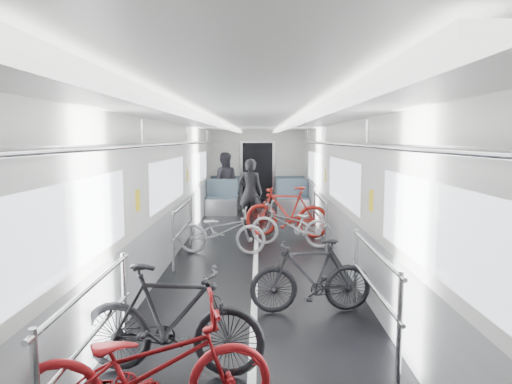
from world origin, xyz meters
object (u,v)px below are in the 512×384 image
at_px(bike_right_mid, 291,224).
at_px(bike_right_far, 287,212).
at_px(bike_aisle, 266,210).
at_px(person_standing, 250,192).
at_px(bike_left_near, 147,368).
at_px(bike_left_mid, 172,320).
at_px(bike_right_near, 311,276).
at_px(bike_left_far, 221,231).
at_px(person_seated, 224,181).

xyz_separation_m(bike_right_mid, bike_right_far, (-0.04, 0.85, 0.12)).
relative_size(bike_right_far, bike_aisle, 1.21).
xyz_separation_m(bike_right_far, person_standing, (-0.82, 1.27, 0.27)).
height_order(bike_left_near, bike_aisle, bike_left_near).
height_order(bike_left_near, bike_left_mid, bike_left_mid).
relative_size(bike_right_near, bike_aisle, 0.98).
xyz_separation_m(bike_left_mid, bike_right_far, (1.38, 5.83, 0.05)).
xyz_separation_m(bike_aisle, person_standing, (-0.37, 0.10, 0.43)).
bearing_deg(bike_aisle, bike_left_near, -89.28).
height_order(bike_left_near, bike_right_near, bike_left_near).
bearing_deg(bike_left_far, person_standing, -5.06).
bearing_deg(person_standing, bike_aisle, 179.31).
height_order(bike_left_far, person_standing, person_standing).
distance_m(bike_left_far, person_standing, 2.80).
xyz_separation_m(bike_left_mid, bike_aisle, (0.94, 7.00, -0.11)).
bearing_deg(bike_right_near, bike_right_mid, 174.22).
distance_m(bike_left_mid, bike_right_near, 2.07).
bearing_deg(person_seated, bike_right_far, 113.38).
xyz_separation_m(bike_right_far, bike_aisle, (-0.44, 1.17, -0.15)).
bearing_deg(bike_left_far, bike_right_near, -150.02).
relative_size(person_standing, person_seated, 0.96).
relative_size(bike_right_mid, bike_aisle, 1.09).
relative_size(bike_left_far, person_seated, 0.95).
distance_m(bike_left_far, person_seated, 5.27).
relative_size(bike_right_far, person_seated, 1.07).
height_order(bike_left_far, person_seated, person_seated).
distance_m(person_standing, person_seated, 2.65).
bearing_deg(person_seated, bike_right_near, 101.61).
distance_m(bike_right_far, person_seated, 4.14).
bearing_deg(bike_right_near, bike_right_far, 174.70).
height_order(bike_left_mid, bike_right_near, bike_left_mid).
height_order(bike_left_mid, bike_right_far, bike_right_far).
relative_size(bike_right_mid, bike_right_far, 0.90).
distance_m(bike_right_near, bike_right_far, 4.32).
height_order(bike_right_mid, person_standing, person_standing).
bearing_deg(bike_right_far, person_seated, -143.72).
bearing_deg(bike_left_near, bike_left_far, -13.36).
xyz_separation_m(bike_right_near, bike_right_far, (-0.04, 4.32, 0.10)).
bearing_deg(bike_left_near, person_seated, -10.86).
relative_size(bike_right_mid, person_seated, 0.96).
distance_m(bike_left_mid, bike_right_mid, 5.17).
bearing_deg(person_seated, bike_right_mid, 109.81).
distance_m(bike_right_near, bike_aisle, 5.51).
xyz_separation_m(bike_left_far, bike_right_near, (1.34, -2.86, 0.02)).
height_order(person_standing, person_seated, person_seated).
distance_m(bike_aisle, person_seated, 2.92).
relative_size(bike_left_near, person_standing, 1.10).
xyz_separation_m(bike_left_far, person_standing, (0.48, 2.73, 0.40)).
bearing_deg(bike_right_near, bike_aisle, 179.21).
bearing_deg(bike_left_near, bike_right_near, -44.00).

